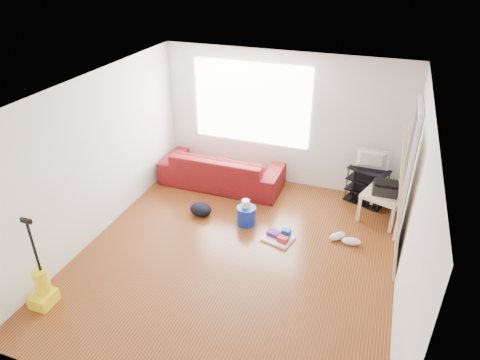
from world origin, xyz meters
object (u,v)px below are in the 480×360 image
(backpack, at_px, (201,214))
(vacuum, at_px, (42,289))
(side_table, at_px, (384,197))
(bucket, at_px, (246,223))
(sofa, at_px, (222,184))
(tv_stand, at_px, (367,186))
(cleaning_tray, at_px, (279,237))

(backpack, xyz_separation_m, vacuum, (-1.05, -2.55, 0.24))
(side_table, height_order, bucket, side_table)
(sofa, xyz_separation_m, vacuum, (-1.01, -3.63, 0.24))
(backpack, bearing_deg, sofa, 97.00)
(tv_stand, xyz_separation_m, vacuum, (-3.65, -3.90, -0.11))
(tv_stand, height_order, cleaning_tray, tv_stand)
(tv_stand, height_order, backpack, tv_stand)
(backpack, bearing_deg, side_table, 22.00)
(side_table, distance_m, cleaning_tray, 1.88)
(side_table, bearing_deg, sofa, 176.51)
(tv_stand, height_order, side_table, tv_stand)
(side_table, relative_size, bucket, 2.48)
(cleaning_tray, bearing_deg, backpack, 171.05)
(bucket, bearing_deg, side_table, 23.29)
(sofa, height_order, tv_stand, tv_stand)
(cleaning_tray, bearing_deg, vacuum, -137.13)
(tv_stand, distance_m, vacuum, 5.35)
(vacuum, bearing_deg, side_table, 40.84)
(sofa, bearing_deg, cleaning_tray, 138.61)
(sofa, relative_size, vacuum, 1.80)
(vacuum, bearing_deg, backpack, 67.23)
(tv_stand, bearing_deg, vacuum, -112.82)
(tv_stand, xyz_separation_m, cleaning_tray, (-1.15, -1.59, -0.29))
(bucket, height_order, vacuum, vacuum)
(tv_stand, height_order, bucket, tv_stand)
(sofa, distance_m, backpack, 1.09)
(sofa, bearing_deg, backpack, 92.40)
(bucket, bearing_deg, cleaning_tray, -20.85)
(bucket, bearing_deg, sofa, 128.73)
(side_table, height_order, vacuum, vacuum)
(tv_stand, relative_size, backpack, 1.99)
(side_table, relative_size, backpack, 2.04)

